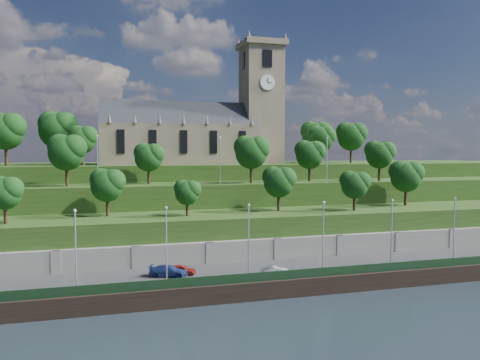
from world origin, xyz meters
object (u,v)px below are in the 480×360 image
object	(u,v)px
car_right	(168,271)
car_left	(181,270)
car_middle	(276,271)
church	(202,128)

from	to	relation	value
car_right	car_left	bearing A→B (deg)	-54.76
car_middle	car_right	bearing A→B (deg)	76.00
car_middle	car_right	size ratio (longest dim) A/B	0.73
church	car_left	size ratio (longest dim) A/B	10.46
church	car_middle	size ratio (longest dim) A/B	10.88
car_left	car_right	size ratio (longest dim) A/B	0.76
church	car_left	xyz separation A→B (m)	(-10.45, -39.39, -19.89)
car_left	car_middle	bearing A→B (deg)	-86.09
car_left	car_right	xyz separation A→B (m)	(-1.68, -0.46, 0.07)
church	car_middle	xyz separation A→B (m)	(0.88, -43.20, -19.94)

